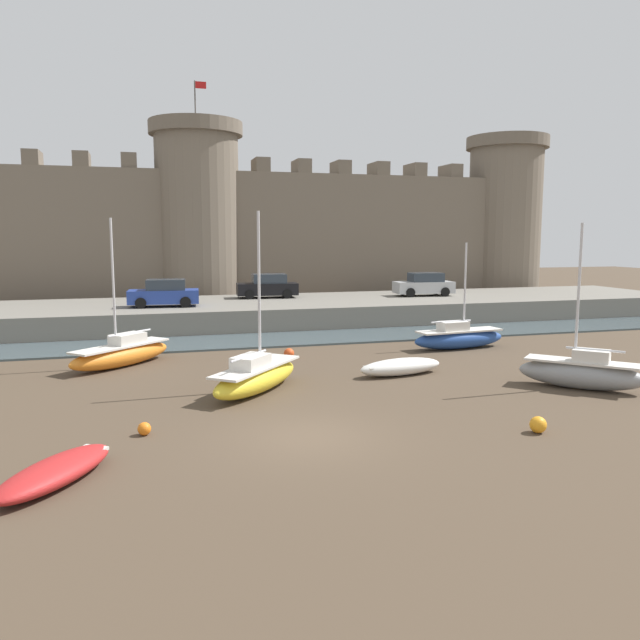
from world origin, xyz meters
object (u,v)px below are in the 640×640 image
at_px(mooring_buoy_off_centre, 289,353).
at_px(car_quay_centre_west, 424,285).
at_px(rowboat_foreground_left, 55,471).
at_px(mooring_buoy_near_shore, 144,429).
at_px(sailboat_near_channel_right, 459,337).
at_px(sailboat_midflat_centre, 581,372).
at_px(car_quay_east, 164,294).
at_px(sailboat_midflat_right, 122,353).
at_px(rowboat_foreground_centre, 401,366).
at_px(sailboat_foreground_right, 256,376).
at_px(mooring_buoy_near_channel, 538,425).
at_px(car_quay_centre_east, 268,286).

distance_m(mooring_buoy_off_centre, car_quay_centre_west, 18.19).
distance_m(rowboat_foreground_left, mooring_buoy_near_shore, 3.62).
relative_size(sailboat_near_channel_right, car_quay_centre_west, 1.24).
relative_size(sailboat_midflat_centre, car_quay_centre_west, 1.43).
xyz_separation_m(mooring_buoy_off_centre, mooring_buoy_near_shore, (-6.44, -9.70, -0.05)).
bearing_deg(car_quay_centre_west, car_quay_east, -173.73).
xyz_separation_m(sailboat_midflat_right, mooring_buoy_off_centre, (7.30, -0.32, -0.33)).
bearing_deg(sailboat_midflat_right, rowboat_foreground_centre, -24.29).
xyz_separation_m(rowboat_foreground_left, mooring_buoy_near_shore, (1.95, 3.04, -0.11)).
xyz_separation_m(sailboat_midflat_right, sailboat_midflat_centre, (16.30, -8.82, 0.05)).
xyz_separation_m(rowboat_foreground_left, sailboat_near_channel_right, (17.09, 12.90, 0.26)).
relative_size(mooring_buoy_near_shore, car_quay_centre_west, 0.09).
bearing_deg(sailboat_foreground_right, car_quay_east, 98.80).
bearing_deg(sailboat_midflat_centre, mooring_buoy_off_centre, 136.68).
relative_size(sailboat_midflat_centre, mooring_buoy_off_centre, 12.63).
distance_m(sailboat_foreground_right, rowboat_foreground_left, 9.15).
bearing_deg(sailboat_foreground_right, rowboat_foreground_centre, 10.60).
height_order(rowboat_foreground_left, car_quay_east, car_quay_east).
distance_m(rowboat_foreground_left, car_quay_centre_west, 33.22).
bearing_deg(rowboat_foreground_centre, mooring_buoy_off_centre, 127.84).
bearing_deg(sailboat_near_channel_right, car_quay_centre_west, 72.11).
bearing_deg(sailboat_foreground_right, sailboat_midflat_centre, -13.54).
xyz_separation_m(sailboat_near_channel_right, mooring_buoy_near_channel, (-4.37, -12.72, -0.32)).
distance_m(sailboat_foreground_right, sailboat_midflat_centre, 11.87).
xyz_separation_m(sailboat_midflat_centre, car_quay_east, (-14.10, 19.32, 1.54)).
height_order(sailboat_foreground_right, car_quay_east, sailboat_foreground_right).
bearing_deg(car_quay_centre_east, rowboat_foreground_left, -110.71).
distance_m(rowboat_foreground_left, mooring_buoy_near_channel, 12.72).
xyz_separation_m(rowboat_foreground_left, sailboat_midflat_right, (1.09, 13.07, 0.27)).
relative_size(sailboat_midflat_right, mooring_buoy_near_channel, 13.15).
relative_size(sailboat_midflat_right, car_quay_east, 1.50).
relative_size(sailboat_foreground_right, sailboat_midflat_centre, 1.07).
relative_size(sailboat_foreground_right, rowboat_foreground_left, 1.76).
xyz_separation_m(sailboat_midflat_centre, car_quay_centre_east, (-7.11, 22.93, 1.54)).
distance_m(mooring_buoy_off_centre, car_quay_east, 12.13).
bearing_deg(car_quay_east, mooring_buoy_off_centre, -64.81).
relative_size(sailboat_midflat_centre, mooring_buoy_near_channel, 12.55).
bearing_deg(rowboat_foreground_left, mooring_buoy_near_shore, 57.36).
relative_size(rowboat_foreground_centre, mooring_buoy_off_centre, 8.00).
bearing_deg(sailboat_foreground_right, mooring_buoy_off_centre, 66.07).
xyz_separation_m(rowboat_foreground_left, sailboat_midflat_centre, (17.39, 4.25, 0.32)).
distance_m(sailboat_near_channel_right, rowboat_foreground_centre, 7.00).
xyz_separation_m(rowboat_foreground_left, rowboat_foreground_centre, (11.94, 8.17, 0.06)).
bearing_deg(rowboat_foreground_centre, car_quay_centre_east, 94.99).
distance_m(rowboat_foreground_left, car_quay_east, 23.88).
height_order(rowboat_foreground_left, mooring_buoy_near_channel, rowboat_foreground_left).
bearing_deg(rowboat_foreground_left, sailboat_midflat_right, 85.25).
bearing_deg(rowboat_foreground_centre, rowboat_foreground_left, -145.60).
distance_m(sailboat_foreground_right, rowboat_foreground_centre, 6.20).
bearing_deg(car_quay_centre_west, rowboat_foreground_left, -129.65).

